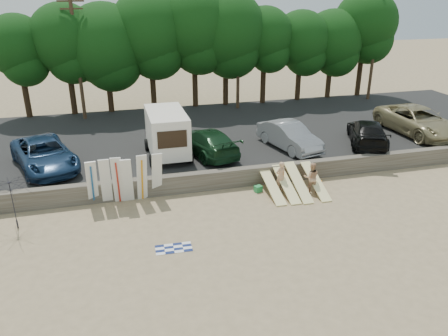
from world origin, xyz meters
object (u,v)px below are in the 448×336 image
Objects in this scene: car_3 at (367,132)px; cooler at (258,189)px; beachgoer_a at (281,176)px; beach_umbrella at (15,205)px; car_1 at (207,142)px; box_trailer at (167,132)px; car_0 at (44,154)px; car_4 at (418,121)px; beachgoer_b at (311,177)px; car_2 at (289,136)px.

car_3 reaches higher than cooler.
beach_umbrella reaches higher than beachgoer_a.
car_1 is at bearing 27.86° from beach_umbrella.
box_trailer is 0.81× the size of car_3.
car_1 is 10.18m from car_3.
car_3 is 9.16m from cooler.
car_0 is 0.89× the size of car_4.
beach_umbrella is at bearing 13.16° from car_1.
car_4 reaches higher than car_1.
beachgoer_b is at bearing 116.91° from car_1.
car_1 is 13.87× the size of cooler.
box_trailer is 0.66× the size of car_4.
car_2 is 5.09m from car_3.
beachgoer_a is (11.96, -4.60, -0.69)m from car_0.
car_0 is 1.19× the size of car_2.
car_4 is (9.47, 0.50, 0.10)m from car_2.
car_3 is at bearing -5.04° from box_trailer.
car_0 reaches higher than beachgoer_a.
beach_umbrella is (-11.49, -0.86, 1.03)m from cooler.
car_1 is at bearing 162.34° from car_2.
cooler is 11.57m from beach_umbrella.
car_2 is 4.74m from beachgoer_b.
beachgoer_a is at bearing 3.22° from beach_umbrella.
beachgoer_a is at bearing -131.71° from car_2.
car_1 is 1.09× the size of car_2.
car_4 reaches higher than car_0.
beach_umbrella is (-24.27, -5.31, -0.40)m from car_4.
car_0 is at bearing 176.66° from car_4.
car_1 is at bearing -72.87° from beachgoer_a.
box_trailer is 0.74× the size of car_0.
beach_umbrella is (-14.81, -4.82, -0.30)m from car_2.
box_trailer is at bearing -21.24° from car_1.
beachgoer_a is (2.93, -4.43, -0.66)m from car_1.
car_2 is at bearing 31.87° from cooler.
beachgoer_b is at bearing 0.69° from beach_umbrella.
box_trailer is 8.62m from beachgoer_b.
car_2 is at bearing 161.64° from car_1.
beachgoer_a is at bearing -42.06° from box_trailer.
beachgoer_b is (-0.67, -4.65, -0.69)m from car_2.
car_4 reaches higher than beachgoer_b.
box_trailer is 2.42m from car_1.
car_2 is at bearing 19.01° from car_3.
beachgoer_a is (-11.62, -4.60, -0.79)m from car_4.
box_trailer is 1.60× the size of beach_umbrella.
car_4 is at bearing 12.34° from beach_umbrella.
beachgoer_a reaches higher than cooler.
car_0 is 1.09× the size of car_1.
box_trailer is 0.88× the size of car_2.
cooler is at bearing 1.55° from beachgoer_b.
car_2 is 12.74× the size of cooler.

